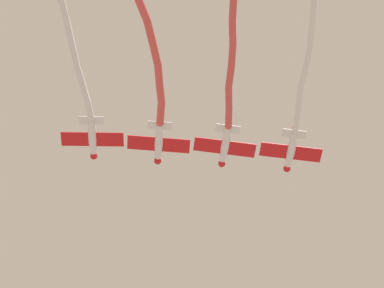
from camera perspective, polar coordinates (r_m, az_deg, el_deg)
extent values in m
ellipsoid|color=white|center=(68.39, 10.54, -0.69)|extent=(2.97, 5.43, 1.10)
sphere|color=red|center=(69.42, 10.12, -2.61)|extent=(1.21, 1.21, 0.94)
ellipsoid|color=#1E2D4C|center=(69.02, 10.38, -1.05)|extent=(1.17, 1.52, 0.59)
cube|color=red|center=(68.33, 10.53, -0.88)|extent=(7.98, 4.54, 0.15)
cube|color=white|center=(67.64, 10.91, 1.08)|extent=(3.23, 2.07, 0.12)
cube|color=red|center=(68.20, 10.81, 1.18)|extent=(0.58, 1.20, 1.52)
cylinder|color=white|center=(67.19, 11.14, 2.46)|extent=(1.89, 2.65, 1.56)
cylinder|color=white|center=(66.86, 11.41, 4.73)|extent=(2.00, 2.80, 1.38)
cylinder|color=white|center=(66.53, 11.80, 6.93)|extent=(1.60, 2.54, 1.26)
cylinder|color=white|center=(66.28, 12.29, 9.05)|extent=(1.75, 2.71, 1.21)
cylinder|color=white|center=(65.97, 12.62, 11.32)|extent=(1.96, 2.71, 0.99)
cylinder|color=white|center=(65.86, 12.82, 13.48)|extent=(1.84, 2.35, 1.42)
sphere|color=white|center=(67.34, 11.01, 1.36)|extent=(0.70, 0.70, 0.70)
sphere|color=white|center=(67.07, 11.28, 3.56)|extent=(0.70, 0.70, 0.70)
sphere|color=white|center=(66.67, 11.53, 5.91)|extent=(0.70, 0.70, 0.70)
sphere|color=white|center=(66.42, 12.06, 7.94)|extent=(0.70, 0.70, 0.70)
sphere|color=white|center=(66.16, 12.52, 10.17)|extent=(0.70, 0.70, 0.70)
sphere|color=white|center=(65.80, 12.73, 12.49)|extent=(0.70, 0.70, 0.70)
sphere|color=white|center=(65.94, 12.90, 14.47)|extent=(0.70, 0.70, 0.70)
ellipsoid|color=white|center=(67.41, 3.55, -0.16)|extent=(2.94, 5.44, 1.10)
sphere|color=red|center=(68.47, 3.21, -2.11)|extent=(1.21, 1.21, 0.94)
ellipsoid|color=#1E2D4C|center=(68.05, 3.44, -0.54)|extent=(1.16, 1.52, 0.59)
cube|color=red|center=(67.35, 3.53, -0.36)|extent=(7.99, 4.49, 0.15)
cube|color=white|center=(66.63, 3.85, 1.63)|extent=(3.23, 2.05, 0.12)
cube|color=red|center=(67.20, 3.81, 1.73)|extent=(0.57, 1.20, 1.52)
cylinder|color=#DB4C4C|center=(65.86, 3.95, 2.91)|extent=(1.95, 2.58, 0.91)
cylinder|color=#DB4C4C|center=(65.10, 3.96, 4.99)|extent=(2.15, 2.59, 1.21)
cylinder|color=#DB4C4C|center=(64.62, 4.09, 7.22)|extent=(2.02, 2.78, 1.46)
cylinder|color=#DB4C4C|center=(64.29, 4.33, 9.51)|extent=(2.07, 2.66, 1.38)
cylinder|color=#DB4C4C|center=(63.79, 4.37, 11.79)|extent=(2.22, 2.72, 1.06)
cylinder|color=#DB4C4C|center=(63.39, 4.41, 14.19)|extent=(2.17, 2.82, 1.41)
sphere|color=#DB4C4C|center=(66.33, 3.92, 1.92)|extent=(0.85, 0.85, 0.85)
sphere|color=#DB4C4C|center=(65.41, 3.98, 3.92)|extent=(0.85, 0.85, 0.85)
sphere|color=#DB4C4C|center=(64.81, 3.94, 6.07)|extent=(0.85, 0.85, 0.85)
sphere|color=#DB4C4C|center=(64.45, 4.25, 8.38)|extent=(0.85, 0.85, 0.85)
sphere|color=#DB4C4C|center=(64.16, 4.41, 10.63)|extent=(0.85, 0.85, 0.85)
sphere|color=#DB4C4C|center=(63.45, 4.33, 12.96)|extent=(0.85, 0.85, 0.85)
ellipsoid|color=white|center=(66.91, -3.57, 0.17)|extent=(3.17, 5.38, 1.10)
sphere|color=red|center=(68.00, -3.70, -1.81)|extent=(1.24, 1.24, 0.94)
ellipsoid|color=#1E2D4C|center=(67.56, -3.59, -0.21)|extent=(1.21, 1.53, 0.59)
cube|color=red|center=(66.85, -3.59, -0.03)|extent=(7.92, 4.83, 0.15)
cube|color=white|center=(66.11, -3.46, 1.99)|extent=(3.22, 2.17, 0.12)
cube|color=red|center=(66.68, -3.44, 2.09)|extent=(0.63, 1.18, 1.52)
cylinder|color=#DB4C4C|center=(65.51, -3.37, 3.37)|extent=(2.12, 2.71, 1.54)
cylinder|color=#DB4C4C|center=(64.96, -3.39, 5.38)|extent=(2.06, 2.34, 1.12)
cylinder|color=#DB4C4C|center=(64.46, -3.57, 7.35)|extent=(2.21, 2.51, 1.31)
cylinder|color=#DB4C4C|center=(64.09, -3.94, 9.53)|extent=(2.56, 2.61, 1.35)
cylinder|color=#DB4C4C|center=(63.69, -4.51, 11.83)|extent=(2.49, 2.67, 0.96)
cylinder|color=#DB4C4C|center=(63.43, -5.28, 14.07)|extent=(2.67, 2.36, 1.29)
sphere|color=#DB4C4C|center=(65.80, -3.44, 2.29)|extent=(0.93, 0.93, 0.93)
sphere|color=#DB4C4C|center=(65.25, -3.29, 4.46)|extent=(0.93, 0.93, 0.93)
sphere|color=#DB4C4C|center=(64.68, -3.49, 6.31)|extent=(0.93, 0.93, 0.93)
sphere|color=#DB4C4C|center=(64.26, -3.66, 8.39)|extent=(0.93, 0.93, 0.93)
sphere|color=#DB4C4C|center=(63.95, -4.21, 10.67)|extent=(0.93, 0.93, 0.93)
sphere|color=#DB4C4C|center=(63.46, -4.82, 13.00)|extent=(0.93, 0.93, 0.93)
sphere|color=#DB4C4C|center=(63.42, -5.75, 15.14)|extent=(0.93, 0.93, 0.93)
ellipsoid|color=white|center=(67.99, -10.61, 0.69)|extent=(3.47, 5.29, 1.10)
sphere|color=red|center=(69.04, -10.47, -1.27)|extent=(1.27, 1.27, 0.94)
ellipsoid|color=#1E2D4C|center=(68.63, -10.51, 0.31)|extent=(1.28, 1.54, 0.59)
cube|color=red|center=(67.93, -10.62, 0.50)|extent=(7.80, 5.26, 0.15)
cube|color=white|center=(67.23, -10.71, 2.50)|extent=(3.19, 2.33, 0.12)
cube|color=red|center=(67.80, -10.62, 2.59)|extent=(0.70, 1.15, 1.52)
cylinder|color=white|center=(66.60, -10.95, 3.67)|extent=(1.96, 2.24, 0.86)
cylinder|color=white|center=(66.20, -11.43, 5.51)|extent=(2.29, 2.20, 1.34)
cylinder|color=white|center=(65.93, -11.97, 7.32)|extent=(2.05, 2.11, 0.95)
cylinder|color=white|center=(65.64, -12.50, 9.33)|extent=(2.41, 2.60, 1.27)
cylinder|color=white|center=(65.55, -13.02, 11.57)|extent=(2.38, 2.48, 1.36)
cylinder|color=white|center=(65.42, -13.51, 13.57)|extent=(1.93, 2.19, 0.81)
sphere|color=white|center=(66.93, -10.76, 2.79)|extent=(0.79, 0.79, 0.79)
sphere|color=white|center=(66.29, -11.15, 4.56)|extent=(0.79, 0.79, 0.79)
sphere|color=white|center=(66.13, -11.71, 6.46)|extent=(0.79, 0.79, 0.79)
sphere|color=white|center=(65.76, -12.24, 8.19)|extent=(0.79, 0.79, 0.79)
sphere|color=white|center=(65.55, -12.76, 10.48)|extent=(0.79, 0.79, 0.79)
sphere|color=white|center=(65.56, -13.28, 12.67)|extent=(0.79, 0.79, 0.79)
sphere|color=white|center=(65.29, -13.74, 14.48)|extent=(0.79, 0.79, 0.79)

